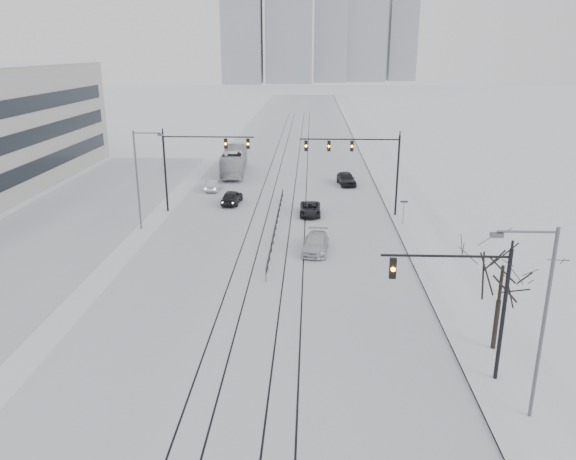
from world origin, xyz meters
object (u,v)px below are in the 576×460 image
object	(u,v)px
bare_tree	(502,275)
sedan_nb_right	(316,243)
sedan_sb_outer	(213,185)
box_truck	(234,161)
sedan_nb_far	(346,179)
sedan_sb_inner	(232,197)
sedan_nb_front	(310,209)
traffic_mast_near	(471,297)

from	to	relation	value
bare_tree	sedan_nb_right	distance (m)	18.61
sedan_sb_outer	box_truck	bearing A→B (deg)	-96.31
sedan_nb_far	box_truck	world-z (taller)	box_truck
sedan_sb_inner	sedan_nb_front	xyz separation A→B (m)	(8.37, -3.86, -0.13)
sedan_nb_front	sedan_nb_right	world-z (taller)	sedan_nb_right
sedan_nb_right	sedan_sb_inner	bearing A→B (deg)	127.05
bare_tree	sedan_sb_inner	world-z (taller)	bare_tree
traffic_mast_near	sedan_nb_right	distance (m)	20.20
sedan_nb_right	box_truck	size ratio (longest dim) A/B	0.40
sedan_sb_inner	sedan_nb_far	distance (m)	15.81
sedan_nb_far	box_truck	size ratio (longest dim) A/B	0.38
sedan_sb_outer	sedan_nb_front	size ratio (longest dim) A/B	0.90
traffic_mast_near	sedan_sb_outer	distance (m)	43.49
sedan_nb_front	sedan_nb_far	bearing A→B (deg)	71.70
sedan_sb_outer	sedan_nb_far	xyz separation A→B (m)	(15.72, 3.44, 0.12)
traffic_mast_near	sedan_nb_front	world-z (taller)	traffic_mast_near
sedan_nb_front	sedan_nb_far	world-z (taller)	sedan_nb_far
traffic_mast_near	box_truck	distance (m)	51.52
sedan_nb_far	sedan_sb_inner	bearing A→B (deg)	-152.13
sedan_nb_right	box_truck	bearing A→B (deg)	115.22
sedan_sb_outer	box_truck	world-z (taller)	box_truck
sedan_nb_right	sedan_nb_far	distance (m)	24.18
bare_tree	box_truck	world-z (taller)	bare_tree
box_truck	sedan_nb_front	bearing A→B (deg)	114.41
bare_tree	sedan_nb_right	xyz separation A→B (m)	(-9.63, 15.47, -3.79)
traffic_mast_near	box_truck	bearing A→B (deg)	110.30
sedan_nb_far	sedan_nb_front	bearing A→B (deg)	-116.73
traffic_mast_near	bare_tree	xyz separation A→B (m)	(2.41, 3.00, -0.07)
sedan_sb_inner	bare_tree	bearing A→B (deg)	126.14
sedan_sb_inner	sedan_sb_outer	bearing A→B (deg)	-58.83
sedan_sb_outer	sedan_nb_far	size ratio (longest dim) A/B	0.88
bare_tree	sedan_nb_right	size ratio (longest dim) A/B	1.27
traffic_mast_near	bare_tree	size ratio (longest dim) A/B	1.15
sedan_nb_front	box_truck	distance (m)	21.69
sedan_sb_outer	sedan_nb_right	distance (m)	23.61
bare_tree	sedan_nb_front	xyz separation A→B (m)	(-10.12, 26.10, -3.87)
box_truck	sedan_nb_right	bearing A→B (deg)	106.15
traffic_mast_near	sedan_nb_far	world-z (taller)	traffic_mast_near
sedan_nb_far	box_truck	xyz separation A→B (m)	(-14.49, 5.91, 0.88)
sedan_sb_inner	sedan_nb_front	world-z (taller)	sedan_sb_inner
sedan_sb_outer	sedan_nb_front	world-z (taller)	sedan_sb_outer
sedan_sb_inner	sedan_nb_right	size ratio (longest dim) A/B	0.91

